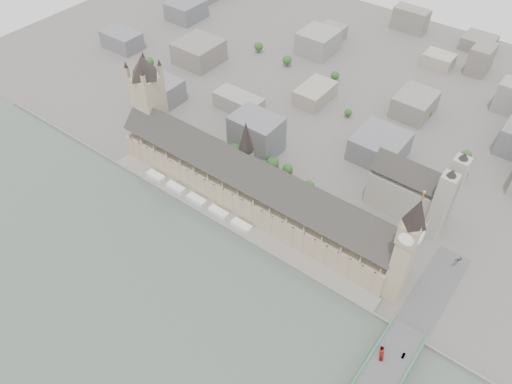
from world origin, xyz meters
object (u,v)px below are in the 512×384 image
Objects in this scene: westminster_abbey at (413,190)px; car_silver at (403,356)px; palace_of_westminster at (252,186)px; red_bus_north at (382,354)px; car_approach at (458,260)px; victoria_tower at (149,100)px; elizabeth_tower at (407,245)px.

westminster_abbey reaches higher than car_silver.
palace_of_westminster is 176.96m from car_silver.
red_bus_north is 1.72× the size of car_approach.
victoria_tower is 10.26× the size of red_bus_north.
palace_of_westminster is at bearing -145.83° from westminster_abbey.
palace_of_westminster is at bearing 158.18° from car_silver.
victoria_tower reaches higher than westminster_abbey.
victoria_tower is at bearing -149.52° from car_approach.
car_silver is (11.76, 7.56, -0.67)m from red_bus_north.
elizabeth_tower reaches higher than car_approach.
red_bus_north is (277.45, -70.59, -43.60)m from victoria_tower.
car_silver is (167.21, -56.73, -11.77)m from palace_of_westminster.
palace_of_westminster is 63.34× the size of car_silver.
elizabeth_tower is 19.02× the size of car_approach.
red_bus_north is (155.45, -64.29, -11.10)m from palace_of_westminster.
palace_of_westminster is 27.19× the size of red_bus_north.
car_approach is at bearing -32.17° from westminster_abbey.
victoria_tower is at bearing 164.63° from car_silver.
elizabeth_tower is 1.58× the size of westminster_abbey.
elizabeth_tower is at bearing 119.90° from car_silver.
red_bus_north is 14.00m from car_silver.
westminster_abbey is 147.14m from red_bus_north.
car_silver is at bearing -18.74° from palace_of_westminster.
red_bus_north is 105.18m from car_approach.
red_bus_north is at bearing -72.31° from westminster_abbey.
elizabeth_tower reaches higher than car_silver.
red_bus_north is at bearing -150.33° from car_silver.
elizabeth_tower is 25.69× the size of car_silver.
palace_of_westminster is at bearing 135.71° from red_bus_north.
elizabeth_tower reaches higher than victoria_tower.
elizabeth_tower reaches higher than red_bus_north.
palace_of_westminster is 2.65× the size of victoria_tower.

